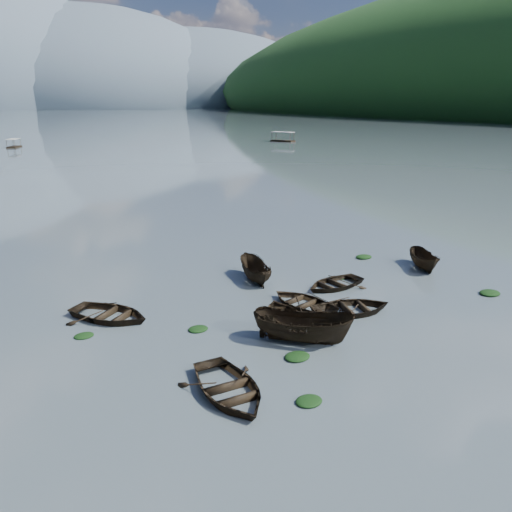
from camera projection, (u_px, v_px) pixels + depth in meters
name	position (u px, v px, depth m)	size (l,w,h in m)	color
ground_plane	(390.00, 379.00, 20.57)	(2400.00, 2400.00, 0.00)	#48545A
haze_mtn_c	(89.00, 107.00, 844.86)	(520.00, 520.00, 260.00)	#475666
haze_mtn_d	(189.00, 107.00, 923.87)	(520.00, 520.00, 220.00)	#475666
rowboat_0	(229.00, 395.00, 19.49)	(3.26, 4.57, 0.95)	black
rowboat_1	(284.00, 321.00, 25.93)	(3.00, 4.20, 0.87)	black
rowboat_2	(302.00, 342.00, 23.75)	(1.82, 4.83, 1.86)	black
rowboat_3	(303.00, 306.00, 27.89)	(2.98, 4.17, 0.86)	black
rowboat_4	(352.00, 313.00, 27.02)	(3.15, 4.41, 0.91)	black
rowboat_5	(423.00, 268.00, 34.17)	(1.41, 3.76, 1.45)	black
rowboat_6	(110.00, 319.00, 26.26)	(3.23, 4.52, 0.94)	black
rowboat_7	(334.00, 287.00, 30.74)	(2.90, 4.05, 0.84)	black
rowboat_8	(255.00, 280.00, 31.94)	(1.49, 3.95, 1.53)	black
weed_clump_0	(309.00, 402.00, 18.98)	(1.07, 0.88, 0.23)	black
weed_clump_1	(312.00, 336.00, 24.32)	(1.13, 0.90, 0.25)	black
weed_clump_2	(297.00, 358.00, 22.25)	(1.19, 0.95, 0.26)	black
weed_clump_3	(340.00, 278.00, 32.22)	(0.77, 0.65, 0.17)	black
weed_clump_4	(490.00, 294.00, 29.59)	(1.31, 1.04, 0.27)	black
weed_clump_5	(84.00, 337.00, 24.28)	(0.96, 0.77, 0.20)	black
weed_clump_6	(198.00, 330.00, 24.99)	(1.02, 0.85, 0.21)	black
weed_clump_7	(364.00, 258.00, 36.42)	(1.23, 0.99, 0.27)	black
pontoon_centre	(14.00, 148.00, 121.74)	(2.19, 5.26, 2.01)	black
pontoon_right	(283.00, 142.00, 139.37)	(2.77, 6.65, 2.55)	black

